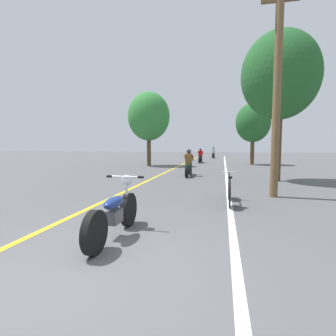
{
  "coord_description": "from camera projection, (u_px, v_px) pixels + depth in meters",
  "views": [
    {
      "loc": [
        1.67,
        -3.16,
        1.63
      ],
      "look_at": [
        -0.05,
        5.04,
        0.9
      ],
      "focal_mm": 28.0,
      "sensor_mm": 36.0,
      "label": 1
    }
  ],
  "objects": [
    {
      "name": "ground_plane",
      "position": [
        96.0,
        265.0,
        3.57
      ],
      "size": [
        120.0,
        120.0,
        0.0
      ],
      "primitive_type": "plane",
      "color": "#515154"
    },
    {
      "name": "motorcycle_foreground",
      "position": [
        115.0,
        213.0,
        4.62
      ],
      "size": [
        0.75,
        2.11,
        1.05
      ],
      "color": "black",
      "rests_on": "ground"
    },
    {
      "name": "roadside_tree_right_far",
      "position": [
        253.0,
        123.0,
        21.83
      ],
      "size": [
        2.85,
        2.57,
        5.18
      ],
      "color": "#513A23",
      "rests_on": "ground"
    },
    {
      "name": "bicycle_parked",
      "position": [
        229.0,
        190.0,
        7.34
      ],
      "size": [
        0.44,
        1.81,
        0.84
      ],
      "color": "black",
      "rests_on": "ground"
    },
    {
      "name": "motorcycle_rider_far",
      "position": [
        213.0,
        154.0,
        33.92
      ],
      "size": [
        0.5,
        2.1,
        1.44
      ],
      "color": "black",
      "rests_on": "ground"
    },
    {
      "name": "lane_stripe_edge",
      "position": [
        226.0,
        172.0,
        15.89
      ],
      "size": [
        0.14,
        48.0,
        0.01
      ],
      "primitive_type": "cube",
      "color": "white",
      "rests_on": "ground"
    },
    {
      "name": "roadside_tree_right_near",
      "position": [
        280.0,
        76.0,
        11.59
      ],
      "size": [
        3.39,
        3.05,
        6.68
      ],
      "color": "#513A23",
      "rests_on": "ground"
    },
    {
      "name": "roadside_tree_left",
      "position": [
        149.0,
        116.0,
        20.6
      ],
      "size": [
        3.31,
        2.98,
        5.82
      ],
      "color": "#513A23",
      "rests_on": "ground"
    },
    {
      "name": "motorcycle_rider_mid",
      "position": [
        200.0,
        157.0,
        24.46
      ],
      "size": [
        0.5,
        2.07,
        1.36
      ],
      "color": "black",
      "rests_on": "ground"
    },
    {
      "name": "motorcycle_rider_lead",
      "position": [
        189.0,
        166.0,
        13.9
      ],
      "size": [
        0.5,
        2.08,
        1.44
      ],
      "color": "black",
      "rests_on": "ground"
    },
    {
      "name": "utility_pole",
      "position": [
        277.0,
        88.0,
        8.0
      ],
      "size": [
        1.1,
        0.24,
        6.54
      ],
      "color": "brown",
      "rests_on": "ground"
    },
    {
      "name": "lane_stripe_center",
      "position": [
        169.0,
        171.0,
        16.63
      ],
      "size": [
        0.14,
        48.0,
        0.01
      ],
      "primitive_type": "cube",
      "color": "yellow",
      "rests_on": "ground"
    }
  ]
}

